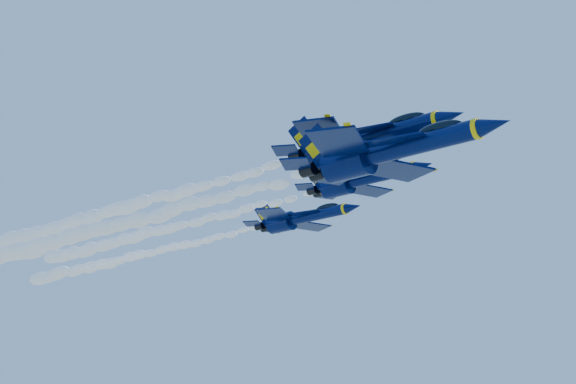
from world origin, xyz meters
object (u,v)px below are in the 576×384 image
Objects in this scene: jet_lead at (387,151)px; jet_third at (361,180)px; jet_fourth at (301,218)px; jet_second at (363,139)px.

jet_third is (-14.74, 18.82, 5.64)m from jet_lead.
jet_lead is 1.15× the size of jet_fourth.
jet_third is 15.37m from jet_fourth.
jet_third is at bearing 128.07° from jet_lead.
jet_second is (-5.50, 5.07, 3.91)m from jet_lead.
jet_third reaches higher than jet_fourth.
jet_fourth is at bearing 152.94° from jet_third.
jet_lead is 1.04× the size of jet_second.
jet_second is at bearing 137.32° from jet_lead.
jet_fourth is at bearing 137.76° from jet_lead.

